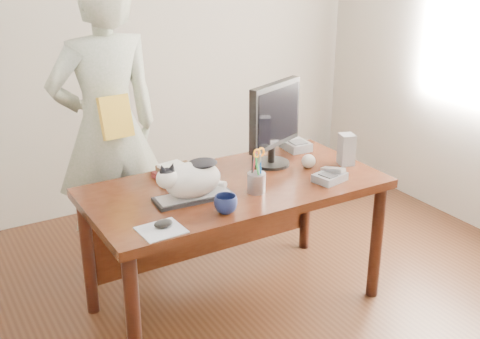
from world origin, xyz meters
The scene contains 16 objects.
room centered at (0.00, 0.00, 1.35)m, with size 4.50×4.50×4.50m.
desk centered at (0.00, 0.68, 0.60)m, with size 1.60×0.80×0.75m.
keyboard centered at (-0.28, 0.54, 0.76)m, with size 0.41×0.18×0.02m.
cat centered at (-0.29, 0.54, 0.87)m, with size 0.39×0.20×0.22m.
monitor centered at (0.33, 0.73, 1.03)m, with size 0.42×0.28×0.49m.
pen_cup centered at (0.04, 0.45, 0.82)m, with size 0.11×0.11×0.24m.
mousepad centered at (-0.56, 0.30, 0.75)m, with size 0.21×0.19×0.00m.
mouse centered at (-0.54, 0.32, 0.77)m, with size 0.09×0.06×0.04m.
coffee_mug centered at (-0.22, 0.32, 0.79)m, with size 0.11×0.11×0.09m, color #0D1436.
phone centered at (0.47, 0.38, 0.78)m, with size 0.19×0.17×0.08m.
speaker centered at (0.71, 0.53, 0.84)m, with size 0.10×0.11×0.18m.
baseball centered at (0.48, 0.59, 0.79)m, with size 0.08×0.08×0.08m.
book_stack centered at (-0.24, 0.85, 0.78)m, with size 0.22×0.17×0.08m.
calculator centered at (0.60, 0.89, 0.78)m, with size 0.15×0.19×0.06m.
person centered at (-0.45, 1.33, 0.93)m, with size 0.67×0.44×1.85m, color silver.
held_book centered at (-0.45, 1.16, 1.05)m, with size 0.18×0.12×0.24m.
Camera 1 is at (-1.49, -1.98, 2.01)m, focal length 45.00 mm.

